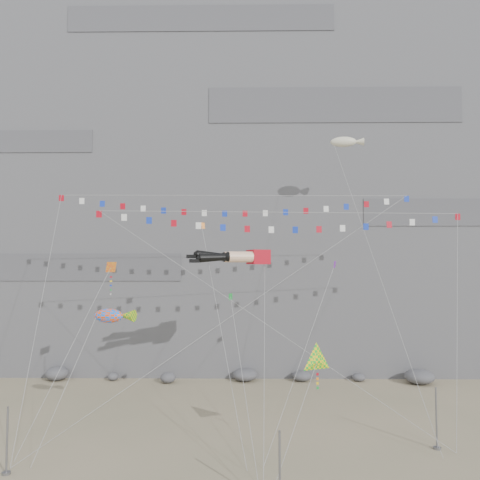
# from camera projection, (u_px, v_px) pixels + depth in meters

# --- Properties ---
(ground) EXTENTS (120.00, 120.00, 0.00)m
(ground) POSITION_uv_depth(u_px,v_px,m) (244.00, 441.00, 32.37)
(ground) COLOR gray
(ground) RESTS_ON ground
(cliff) EXTENTS (80.00, 28.00, 50.00)m
(cliff) POSITION_uv_depth(u_px,v_px,m) (245.00, 174.00, 65.69)
(cliff) COLOR slate
(cliff) RESTS_ON ground
(talus_boulders) EXTENTS (60.00, 3.00, 1.20)m
(talus_boulders) POSITION_uv_depth(u_px,v_px,m) (245.00, 375.00, 49.37)
(talus_boulders) COLOR #5A5A5E
(talus_boulders) RESTS_ON ground
(anchor_pole_left) EXTENTS (0.12, 0.12, 3.89)m
(anchor_pole_left) POSITION_uv_depth(u_px,v_px,m) (7.00, 440.00, 27.34)
(anchor_pole_left) COLOR slate
(anchor_pole_left) RESTS_ON ground
(anchor_pole_center) EXTENTS (0.12, 0.12, 3.92)m
(anchor_pole_center) POSITION_uv_depth(u_px,v_px,m) (280.00, 471.00, 23.26)
(anchor_pole_center) COLOR slate
(anchor_pole_center) RESTS_ON ground
(anchor_pole_right) EXTENTS (0.12, 0.12, 4.04)m
(anchor_pole_right) POSITION_uv_depth(u_px,v_px,m) (436.00, 418.00, 31.09)
(anchor_pole_right) COLOR slate
(anchor_pole_right) RESTS_ON ground
(legs_kite) EXTENTS (6.79, 15.44, 19.12)m
(legs_kite) POSITION_uv_depth(u_px,v_px,m) (237.00, 257.00, 37.82)
(legs_kite) COLOR #B40B1A
(legs_kite) RESTS_ON ground
(flag_banner_upper) EXTENTS (31.50, 14.40, 26.59)m
(flag_banner_upper) POSITION_uv_depth(u_px,v_px,m) (235.00, 196.00, 42.59)
(flag_banner_upper) COLOR #B40B1A
(flag_banner_upper) RESTS_ON ground
(flag_banner_lower) EXTENTS (30.14, 9.19, 21.12)m
(flag_banner_lower) POSITION_uv_depth(u_px,v_px,m) (283.00, 212.00, 39.02)
(flag_banner_lower) COLOR #B40B1A
(flag_banner_lower) RESTS_ON ground
(harlequin_kite) EXTENTS (4.75, 8.15, 14.49)m
(harlequin_kite) POSITION_uv_depth(u_px,v_px,m) (111.00, 268.00, 36.61)
(harlequin_kite) COLOR red
(harlequin_kite) RESTS_ON ground
(fish_windsock) EXTENTS (4.93, 6.23, 10.45)m
(fish_windsock) POSITION_uv_depth(u_px,v_px,m) (109.00, 316.00, 33.63)
(fish_windsock) COLOR #FD4E0C
(fish_windsock) RESTS_ON ground
(delta_kite) EXTENTS (4.36, 5.19, 8.39)m
(delta_kite) POSITION_uv_depth(u_px,v_px,m) (317.00, 361.00, 28.86)
(delta_kite) COLOR yellow
(delta_kite) RESTS_ON ground
(blimp_windsock) EXTENTS (4.86, 15.51, 28.43)m
(blimp_windsock) POSITION_uv_depth(u_px,v_px,m) (344.00, 143.00, 45.36)
(blimp_windsock) COLOR beige
(blimp_windsock) RESTS_ON ground
(small_kite_a) EXTENTS (4.49, 11.95, 19.58)m
(small_kite_a) POSITION_uv_depth(u_px,v_px,m) (202.00, 229.00, 39.55)
(small_kite_a) COLOR orange
(small_kite_a) RESTS_ON ground
(small_kite_b) EXTENTS (6.86, 10.11, 16.66)m
(small_kite_b) POSITION_uv_depth(u_px,v_px,m) (334.00, 267.00, 37.85)
(small_kite_b) COLOR purple
(small_kite_b) RESTS_ON ground
(small_kite_c) EXTENTS (2.53, 11.04, 14.41)m
(small_kite_c) POSITION_uv_depth(u_px,v_px,m) (231.00, 299.00, 35.25)
(small_kite_c) COLOR #169530
(small_kite_c) RESTS_ON ground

